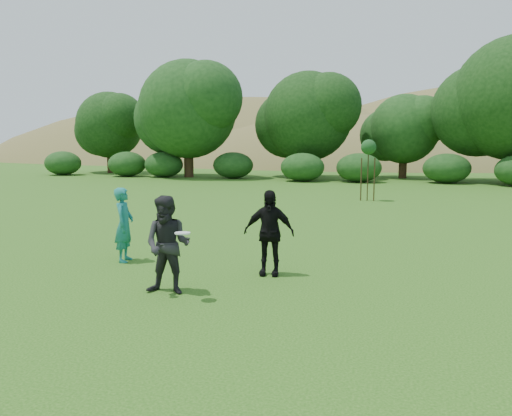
{
  "coord_description": "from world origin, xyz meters",
  "views": [
    {
      "loc": [
        3.66,
        -8.71,
        2.72
      ],
      "look_at": [
        0.0,
        3.0,
        1.1
      ],
      "focal_mm": 35.0,
      "sensor_mm": 36.0,
      "label": 1
    }
  ],
  "objects_px": {
    "player_teal": "(124,225)",
    "player_black": "(269,233)",
    "player_grey": "(168,245)",
    "sapling": "(369,149)"
  },
  "relations": [
    {
      "from": "player_grey",
      "to": "sapling",
      "type": "relative_size",
      "value": 0.63
    },
    {
      "from": "player_grey",
      "to": "sapling",
      "type": "distance_m",
      "value": 15.98
    },
    {
      "from": "player_grey",
      "to": "player_black",
      "type": "distance_m",
      "value": 2.25
    },
    {
      "from": "player_teal",
      "to": "player_grey",
      "type": "distance_m",
      "value": 2.84
    },
    {
      "from": "player_black",
      "to": "sapling",
      "type": "bearing_deg",
      "value": 79.43
    },
    {
      "from": "player_teal",
      "to": "player_black",
      "type": "xyz_separation_m",
      "value": [
        3.48,
        -0.15,
        0.03
      ]
    },
    {
      "from": "player_black",
      "to": "sapling",
      "type": "relative_size",
      "value": 0.62
    },
    {
      "from": "player_teal",
      "to": "player_black",
      "type": "bearing_deg",
      "value": -106.46
    },
    {
      "from": "player_grey",
      "to": "player_black",
      "type": "height_order",
      "value": "player_grey"
    },
    {
      "from": "player_teal",
      "to": "sapling",
      "type": "height_order",
      "value": "sapling"
    }
  ]
}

